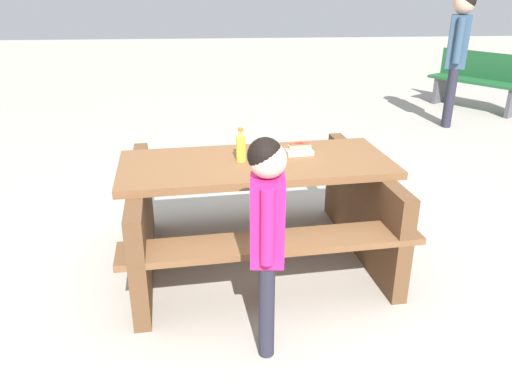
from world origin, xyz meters
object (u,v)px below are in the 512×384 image
hotdog_tray (299,150)px  park_bench_near (480,80)px  picnic_table (256,203)px  bystander_adult (458,42)px  soda_bottle (241,146)px  child_in_coat (267,222)px

hotdog_tray → park_bench_near: park_bench_near is taller
picnic_table → bystander_adult: bystander_adult is taller
soda_bottle → child_in_coat: size_ratio=0.19×
hotdog_tray → child_in_coat: size_ratio=0.16×
picnic_table → hotdog_tray: bearing=21.1°
child_in_coat → picnic_table: bearing=88.7°
soda_bottle → bystander_adult: (3.03, 3.39, 0.26)m
picnic_table → soda_bottle: size_ratio=8.51×
park_bench_near → picnic_table: bearing=-131.4°
picnic_table → child_in_coat: bearing=-91.3°
picnic_table → park_bench_near: (3.81, 4.32, 0.00)m
soda_bottle → park_bench_near: 5.84m
picnic_table → child_in_coat: (-0.02, -0.94, 0.32)m
bystander_adult → hotdog_tray: bearing=-128.6°
picnic_table → soda_bottle: (-0.10, 0.01, 0.41)m
child_in_coat → soda_bottle: bearing=94.7°
park_bench_near → bystander_adult: (-0.89, -0.92, 0.66)m
picnic_table → hotdog_tray: size_ratio=10.08×
soda_bottle → hotdog_tray: soda_bottle is taller
child_in_coat → park_bench_near: size_ratio=0.81×
soda_bottle → park_bench_near: soda_bottle is taller
hotdog_tray → bystander_adult: size_ratio=0.11×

